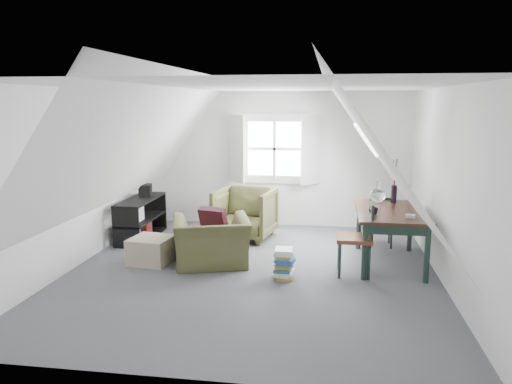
% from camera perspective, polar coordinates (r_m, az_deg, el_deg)
% --- Properties ---
extents(floor, '(5.50, 5.50, 0.00)m').
position_cam_1_polar(floor, '(6.95, -0.48, -9.11)').
color(floor, '#4D4E52').
rests_on(floor, ground).
extents(ceiling, '(5.50, 5.50, 0.00)m').
position_cam_1_polar(ceiling, '(6.56, -0.52, 11.96)').
color(ceiling, white).
rests_on(ceiling, wall_back).
extents(wall_back, '(5.00, 0.00, 5.00)m').
position_cam_1_polar(wall_back, '(9.34, 2.14, 3.75)').
color(wall_back, silver).
rests_on(wall_back, ground).
extents(wall_front, '(5.00, 0.00, 5.00)m').
position_cam_1_polar(wall_front, '(4.01, -6.69, -5.06)').
color(wall_front, silver).
rests_on(wall_front, ground).
extents(wall_left, '(0.00, 5.50, 5.50)m').
position_cam_1_polar(wall_left, '(7.45, -19.86, 1.50)').
color(wall_left, silver).
rests_on(wall_left, ground).
extents(wall_right, '(0.00, 5.50, 5.50)m').
position_cam_1_polar(wall_right, '(6.73, 21.04, 0.54)').
color(wall_right, silver).
rests_on(wall_right, ground).
extents(slope_left, '(3.19, 5.50, 4.48)m').
position_cam_1_polar(slope_left, '(6.99, -13.22, 5.64)').
color(slope_left, white).
rests_on(slope_left, wall_left).
extents(slope_right, '(3.19, 5.50, 4.48)m').
position_cam_1_polar(slope_right, '(6.52, 13.13, 5.33)').
color(slope_right, white).
rests_on(slope_right, wall_right).
extents(dormer_window, '(1.71, 0.35, 1.30)m').
position_cam_1_polar(dormer_window, '(9.25, 2.10, 4.93)').
color(dormer_window, white).
rests_on(dormer_window, wall_back).
extents(skylight, '(0.35, 0.75, 0.47)m').
position_cam_1_polar(skylight, '(7.81, 12.39, 5.90)').
color(skylight, white).
rests_on(skylight, slope_right).
extents(armchair_near, '(1.28, 1.19, 0.69)m').
position_cam_1_polar(armchair_near, '(7.27, -5.08, -8.27)').
color(armchair_near, '#4C4D2C').
rests_on(armchair_near, floor).
extents(armchair_far, '(1.07, 1.09, 0.87)m').
position_cam_1_polar(armchair_far, '(8.61, -1.25, -5.28)').
color(armchair_far, '#4C4D2C').
rests_on(armchair_far, floor).
extents(throw_pillow, '(0.45, 0.34, 0.42)m').
position_cam_1_polar(throw_pillow, '(7.24, -4.88, -3.32)').
color(throw_pillow, '#3C101D').
rests_on(throw_pillow, armchair_near).
extents(ottoman, '(0.63, 0.63, 0.37)m').
position_cam_1_polar(ottoman, '(7.44, -11.85, -6.51)').
color(ottoman, tan).
rests_on(ottoman, floor).
extents(dining_table, '(0.96, 1.59, 0.80)m').
position_cam_1_polar(dining_table, '(7.34, 15.11, -2.80)').
color(dining_table, black).
rests_on(dining_table, floor).
extents(demijohn, '(0.23, 0.23, 0.33)m').
position_cam_1_polar(demijohn, '(7.72, 13.72, -0.30)').
color(demijohn, silver).
rests_on(demijohn, dining_table).
extents(vase_twigs, '(0.09, 0.09, 0.67)m').
position_cam_1_polar(vase_twigs, '(7.84, 15.48, -0.12)').
color(vase_twigs, black).
rests_on(vase_twigs, dining_table).
extents(cup, '(0.11, 0.11, 0.09)m').
position_cam_1_polar(cup, '(7.00, 13.39, -2.47)').
color(cup, black).
rests_on(cup, dining_table).
extents(paper_box, '(0.14, 0.10, 0.04)m').
position_cam_1_polar(paper_box, '(6.91, 17.22, -2.65)').
color(paper_box, white).
rests_on(paper_box, dining_table).
extents(dining_chair_far, '(0.39, 0.39, 0.83)m').
position_cam_1_polar(dining_chair_far, '(8.28, 14.10, -3.14)').
color(dining_chair_far, brown).
rests_on(dining_chair_far, floor).
extents(dining_chair_near, '(0.47, 0.47, 1.00)m').
position_cam_1_polar(dining_chair_near, '(6.84, 11.50, -5.08)').
color(dining_chair_near, brown).
rests_on(dining_chair_near, floor).
extents(media_shelf, '(0.45, 1.34, 0.69)m').
position_cam_1_polar(media_shelf, '(8.74, -13.10, -3.22)').
color(media_shelf, black).
rests_on(media_shelf, floor).
extents(electronics_box, '(0.25, 0.31, 0.22)m').
position_cam_1_polar(electronics_box, '(8.91, -12.53, 0.15)').
color(electronics_box, black).
rests_on(electronics_box, media_shelf).
extents(magazine_stack, '(0.30, 0.35, 0.40)m').
position_cam_1_polar(magazine_stack, '(6.67, 3.23, -8.18)').
color(magazine_stack, '#B29933').
rests_on(magazine_stack, floor).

